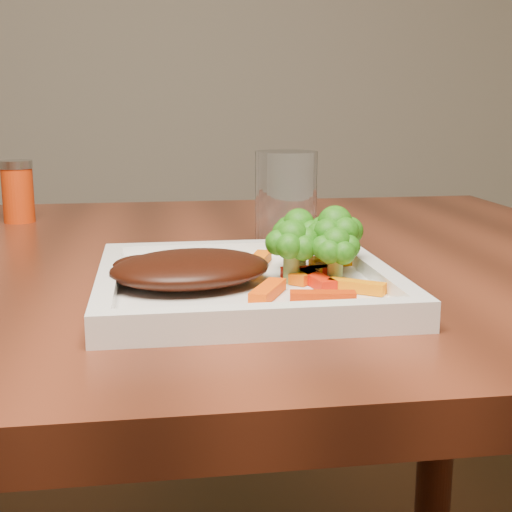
{
  "coord_description": "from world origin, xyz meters",
  "views": [
    {
      "loc": [
        0.28,
        -0.85,
        0.93
      ],
      "look_at": [
        0.37,
        -0.21,
        0.79
      ],
      "focal_mm": 50.0,
      "sensor_mm": 36.0,
      "label": 1
    }
  ],
  "objects": [
    {
      "name": "carrot_6",
      "position": [
        0.42,
        -0.21,
        0.77
      ],
      "size": [
        0.05,
        0.06,
        0.01
      ],
      "primitive_type": "cube",
      "rotation": [
        0.0,
        0.0,
        0.86
      ],
      "color": "#F35E03",
      "rests_on": "plate"
    },
    {
      "name": "drinking_glass",
      "position": [
        0.43,
        -0.02,
        0.81
      ],
      "size": [
        0.08,
        0.08,
        0.12
      ],
      "primitive_type": "cylinder",
      "rotation": [
        0.0,
        0.0,
        -0.1
      ],
      "color": "white",
      "rests_on": "dining_table"
    },
    {
      "name": "steak",
      "position": [
        0.31,
        -0.21,
        0.78
      ],
      "size": [
        0.17,
        0.15,
        0.03
      ],
      "primitive_type": "ellipsoid",
      "rotation": [
        0.0,
        0.0,
        0.25
      ],
      "color": "#331007",
      "rests_on": "plate"
    },
    {
      "name": "broccoli_2",
      "position": [
        0.44,
        -0.23,
        0.79
      ],
      "size": [
        0.06,
        0.06,
        0.06
      ],
      "primitive_type": null,
      "rotation": [
        0.0,
        0.0,
        0.28
      ],
      "color": "#0F5E12",
      "rests_on": "plate"
    },
    {
      "name": "broccoli_1",
      "position": [
        0.45,
        -0.19,
        0.79
      ],
      "size": [
        0.07,
        0.07,
        0.06
      ],
      "primitive_type": null,
      "rotation": [
        0.0,
        0.0,
        -0.11
      ],
      "color": "#196811",
      "rests_on": "plate"
    },
    {
      "name": "plate",
      "position": [
        0.36,
        -0.21,
        0.76
      ],
      "size": [
        0.27,
        0.27,
        0.01
      ],
      "primitive_type": "cube",
      "color": "white",
      "rests_on": "dining_table"
    },
    {
      "name": "broccoli_3",
      "position": [
        0.4,
        -0.21,
        0.79
      ],
      "size": [
        0.07,
        0.07,
        0.06
      ],
      "primitive_type": null,
      "rotation": [
        0.0,
        0.0,
        -0.34
      ],
      "color": "#246711",
      "rests_on": "plate"
    },
    {
      "name": "carrot_4",
      "position": [
        0.38,
        -0.14,
        0.77
      ],
      "size": [
        0.03,
        0.06,
        0.01
      ],
      "primitive_type": "cube",
      "rotation": [
        0.0,
        0.0,
        1.23
      ],
      "color": "#FD6504",
      "rests_on": "plate"
    },
    {
      "name": "carrot_7",
      "position": [
        0.42,
        -0.2,
        0.77
      ],
      "size": [
        0.06,
        0.02,
        0.01
      ],
      "primitive_type": "cube",
      "rotation": [
        0.0,
        0.0,
        0.05
      ],
      "color": "#FA1604",
      "rests_on": "plate"
    },
    {
      "name": "carrot_3",
      "position": [
        0.46,
        -0.15,
        0.77
      ],
      "size": [
        0.06,
        0.03,
        0.01
      ],
      "primitive_type": "cube",
      "rotation": [
        0.0,
        0.0,
        0.19
      ],
      "color": "orange",
      "rests_on": "plate"
    },
    {
      "name": "carrot_5",
      "position": [
        0.42,
        -0.23,
        0.77
      ],
      "size": [
        0.03,
        0.06,
        0.01
      ],
      "primitive_type": "cube",
      "rotation": [
        0.0,
        0.0,
        -1.37
      ],
      "color": "red",
      "rests_on": "plate"
    },
    {
      "name": "carrot_2",
      "position": [
        0.37,
        -0.26,
        0.77
      ],
      "size": [
        0.04,
        0.06,
        0.01
      ],
      "primitive_type": "cube",
      "rotation": [
        0.0,
        0.0,
        1.1
      ],
      "color": "#FF4B04",
      "rests_on": "plate"
    },
    {
      "name": "broccoli_0",
      "position": [
        0.42,
        -0.17,
        0.8
      ],
      "size": [
        0.08,
        0.08,
        0.07
      ],
      "primitive_type": null,
      "rotation": [
        0.0,
        0.0,
        -0.42
      ],
      "color": "#306310",
      "rests_on": "plate"
    },
    {
      "name": "carrot_1",
      "position": [
        0.45,
        -0.26,
        0.77
      ],
      "size": [
        0.05,
        0.04,
        0.01
      ],
      "primitive_type": "cube",
      "rotation": [
        0.0,
        0.0,
        -0.61
      ],
      "color": "orange",
      "rests_on": "plate"
    },
    {
      "name": "carrot_0",
      "position": [
        0.42,
        -0.29,
        0.77
      ],
      "size": [
        0.06,
        0.02,
        0.01
      ],
      "primitive_type": "cube",
      "rotation": [
        0.0,
        0.0,
        -0.17
      ],
      "color": "red",
      "rests_on": "plate"
    },
    {
      "name": "spice_shaker",
      "position": [
        0.08,
        0.25,
        0.8
      ],
      "size": [
        0.05,
        0.05,
        0.09
      ],
      "primitive_type": "cylinder",
      "rotation": [
        0.0,
        0.0,
        0.04
      ],
      "color": "red",
      "rests_on": "dining_table"
    }
  ]
}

